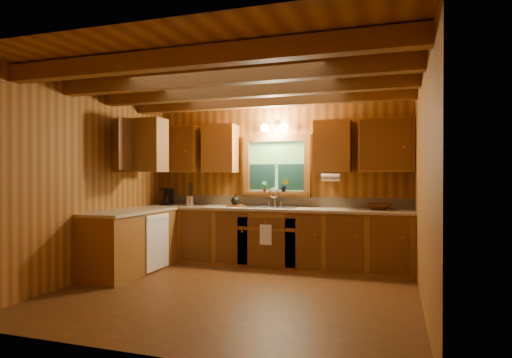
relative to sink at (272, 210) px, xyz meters
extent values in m
plane|color=#553214|center=(0.00, -1.60, -0.86)|extent=(4.20, 4.20, 0.00)
plane|color=brown|center=(0.00, -1.60, 1.74)|extent=(4.20, 4.20, 0.00)
plane|color=brown|center=(0.00, 0.30, 0.44)|extent=(4.20, 0.00, 4.20)
plane|color=brown|center=(0.00, -3.50, 0.44)|extent=(4.20, 0.00, 4.20)
plane|color=brown|center=(-2.10, -1.60, 0.44)|extent=(0.00, 3.80, 3.80)
plane|color=brown|center=(2.10, -1.60, 0.44)|extent=(0.00, 3.80, 3.80)
cube|color=brown|center=(0.00, -2.80, 1.63)|extent=(4.20, 0.14, 0.18)
cube|color=brown|center=(0.00, -2.00, 1.63)|extent=(4.20, 0.14, 0.18)
cube|color=brown|center=(0.00, -1.20, 1.63)|extent=(4.20, 0.14, 0.18)
cube|color=brown|center=(0.00, -0.40, 1.63)|extent=(4.20, 0.14, 0.18)
cube|color=brown|center=(0.00, -0.01, -0.43)|extent=(4.20, 0.62, 0.86)
cube|color=brown|center=(-1.79, -1.12, -0.43)|extent=(0.62, 1.60, 0.86)
cube|color=tan|center=(0.00, -0.01, 0.02)|extent=(4.20, 0.66, 0.04)
cube|color=tan|center=(-1.78, -1.12, 0.02)|extent=(0.64, 1.60, 0.04)
cube|color=tan|center=(0.00, 0.28, 0.12)|extent=(4.20, 0.02, 0.16)
cube|color=white|center=(-1.47, -0.92, -0.43)|extent=(0.02, 0.60, 0.80)
cube|color=brown|center=(-1.70, 0.13, 0.98)|extent=(0.78, 0.34, 0.78)
cube|color=brown|center=(-0.92, 0.13, 0.98)|extent=(0.55, 0.34, 0.78)
cube|color=brown|center=(0.92, 0.13, 0.98)|extent=(0.55, 0.34, 0.78)
cube|color=brown|center=(1.70, 0.13, 0.98)|extent=(0.78, 0.34, 0.78)
cube|color=brown|center=(-1.93, -0.92, 0.98)|extent=(0.34, 1.10, 0.78)
cube|color=brown|center=(0.00, 0.26, 1.14)|extent=(1.12, 0.08, 0.10)
cube|color=brown|center=(0.00, 0.26, 0.24)|extent=(1.12, 0.08, 0.10)
cube|color=brown|center=(-0.51, 0.26, 0.69)|extent=(0.10, 0.08, 0.80)
cube|color=brown|center=(0.51, 0.26, 0.69)|extent=(0.10, 0.08, 0.80)
cube|color=#4A8337|center=(0.00, 0.29, 0.69)|extent=(0.92, 0.01, 0.80)
cube|color=#11322F|center=(-0.24, 0.27, 0.52)|extent=(0.42, 0.02, 0.42)
cube|color=#11322F|center=(0.24, 0.27, 0.52)|extent=(0.42, 0.02, 0.42)
cylinder|color=black|center=(0.00, 0.27, 0.71)|extent=(0.92, 0.01, 0.01)
cube|color=brown|center=(0.00, 0.22, 0.26)|extent=(1.06, 0.14, 0.04)
cylinder|color=black|center=(0.00, 0.26, 1.37)|extent=(0.08, 0.03, 0.08)
cylinder|color=black|center=(-0.10, 0.20, 1.37)|extent=(0.09, 0.17, 0.08)
cylinder|color=black|center=(0.10, 0.20, 1.37)|extent=(0.09, 0.17, 0.08)
sphere|color=#FFE0A5|center=(-0.16, 0.14, 1.30)|extent=(0.13, 0.13, 0.13)
sphere|color=#FFE0A5|center=(0.16, 0.14, 1.30)|extent=(0.13, 0.13, 0.13)
cylinder|color=white|center=(0.92, -0.07, 0.51)|extent=(0.27, 0.11, 0.11)
cube|color=white|center=(0.00, -0.34, -0.34)|extent=(0.18, 0.01, 0.30)
cube|color=silver|center=(0.00, 0.00, 0.05)|extent=(0.82, 0.48, 0.02)
cube|color=#262628|center=(-0.19, 0.00, -0.02)|extent=(0.34, 0.40, 0.14)
cube|color=#262628|center=(0.19, 0.00, -0.02)|extent=(0.34, 0.40, 0.14)
cylinder|color=silver|center=(0.00, 0.18, 0.15)|extent=(0.04, 0.04, 0.22)
torus|color=silver|center=(0.00, 0.12, 0.26)|extent=(0.16, 0.02, 0.16)
cube|color=black|center=(-1.83, -0.02, 0.06)|extent=(0.16, 0.20, 0.03)
cube|color=black|center=(-1.83, 0.04, 0.20)|extent=(0.16, 0.07, 0.27)
cube|color=black|center=(-1.83, -0.04, 0.31)|extent=(0.16, 0.18, 0.04)
cylinder|color=black|center=(-1.83, -0.05, 0.13)|extent=(0.10, 0.10, 0.12)
cylinder|color=silver|center=(-1.40, -0.04, 0.13)|extent=(0.13, 0.13, 0.16)
cylinder|color=black|center=(-1.41, -0.05, 0.30)|extent=(0.03, 0.04, 0.24)
cylinder|color=black|center=(-1.40, -0.04, 0.30)|extent=(0.01, 0.01, 0.24)
cylinder|color=black|center=(-1.38, -0.03, 0.30)|extent=(0.03, 0.04, 0.24)
cylinder|color=black|center=(-1.36, -0.02, 0.30)|extent=(0.05, 0.06, 0.24)
cube|color=#5A3313|center=(-0.62, 0.02, 0.06)|extent=(0.32, 0.27, 0.02)
sphere|color=black|center=(-0.62, 0.02, 0.14)|extent=(0.14, 0.14, 0.14)
cylinder|color=black|center=(-0.62, 0.02, 0.22)|extent=(0.02, 0.02, 0.04)
imported|color=#48230C|center=(1.60, 0.03, 0.09)|extent=(0.40, 0.40, 0.09)
imported|color=#5A3313|center=(-0.18, 0.18, 0.37)|extent=(0.11, 0.09, 0.17)
imported|color=#5A3313|center=(0.15, 0.20, 0.38)|extent=(0.12, 0.10, 0.20)
camera|label=1|loc=(1.81, -6.38, 0.54)|focal=29.93mm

